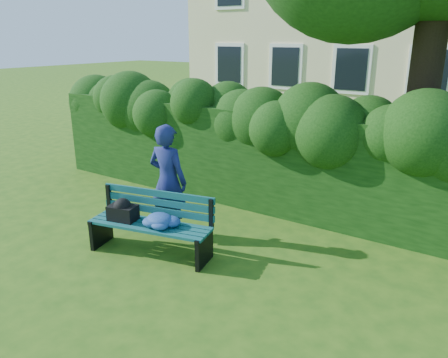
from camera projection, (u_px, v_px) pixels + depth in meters
The scene contains 4 objects.
ground at pixel (202, 250), 6.51m from camera, with size 80.00×80.00×0.00m, color #285513.
hedge at pixel (273, 159), 7.97m from camera, with size 10.00×1.00×1.80m.
park_bench at pixel (149, 221), 6.29m from camera, with size 1.88×0.93×0.89m.
man_reading at pixel (168, 181), 6.77m from camera, with size 0.65×0.43×1.79m, color navy.
Camera 1 is at (3.53, -4.69, 3.02)m, focal length 35.00 mm.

